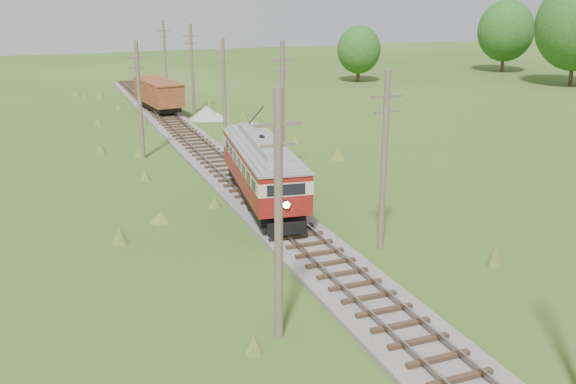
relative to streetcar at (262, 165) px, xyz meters
name	(u,v)px	position (x,y,z in m)	size (l,w,h in m)	color
railbed_main	(224,170)	(0.00, 8.15, -2.36)	(3.60, 96.00, 0.57)	#605B54
streetcar	(262,165)	(0.00, 0.00, 0.00)	(4.32, 12.01, 5.43)	black
gondola	(159,93)	(0.00, 31.84, -0.46)	(3.71, 8.77, 2.83)	black
gravel_pile	(208,113)	(3.92, 27.30, -1.95)	(3.54, 3.75, 1.29)	gray
utility_pole_r_2	(384,160)	(3.30, -7.85, 1.87)	(1.60, 0.30, 8.60)	brown
utility_pole_r_3	(282,110)	(3.20, 5.15, 2.08)	(1.60, 0.30, 9.00)	brown
utility_pole_r_4	(224,88)	(3.00, 18.15, 1.77)	(1.60, 0.30, 8.40)	brown
utility_pole_r_5	(192,68)	(3.40, 31.15, 2.03)	(1.60, 0.30, 8.90)	brown
utility_pole_r_6	(165,57)	(3.20, 44.15, 1.93)	(1.60, 0.30, 8.70)	brown
utility_pole_l_a	(279,216)	(-4.20, -13.85, 2.08)	(1.60, 0.30, 9.00)	brown
utility_pole_l_b	(140,99)	(-4.50, 14.15, 1.87)	(1.60, 0.30, 8.60)	brown
tree_right_5	(506,31)	(56.00, 48.15, 3.64)	(8.40, 8.40, 10.82)	#38281C
tree_mid_b	(359,50)	(30.00, 46.15, 1.78)	(5.88, 5.88, 7.57)	#38281C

